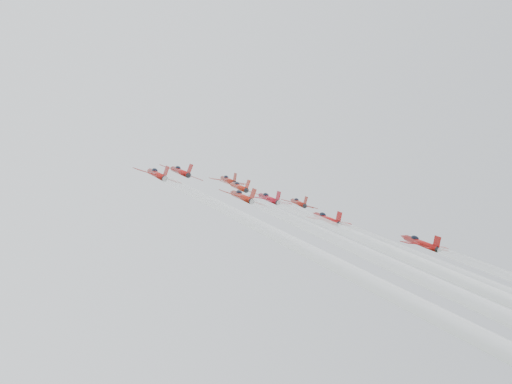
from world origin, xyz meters
name	(u,v)px	position (x,y,z in m)	size (l,w,h in m)	color
jet_lead	(228,180)	(3.94, 25.42, 175.22)	(10.41, 12.82, 9.77)	maroon
jet_row2_left	(180,171)	(-13.54, 11.00, 164.47)	(10.15, 12.49, 9.52)	#9D100E
jet_row2_center	(239,187)	(-0.10, 10.22, 163.88)	(9.80, 12.06, 9.19)	#B02110
jet_row2_right	(298,203)	(13.78, 8.41, 162.53)	(8.94, 11.00, 8.39)	maroon
jet_center	(394,250)	(0.89, -37.48, 128.24)	(9.17, 80.74, 60.63)	#A40F1E
jet_rear_farleft	(245,223)	(-25.30, -45.71, 122.10)	(8.66, 76.28, 57.28)	#9C130E
jet_rear_left	(381,259)	(-10.56, -48.80, 119.80)	(9.06, 79.81, 59.93)	#A51C0F
jet_rear_right	(495,286)	(5.45, -49.05, 119.61)	(8.74, 77.01, 57.82)	#A81010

